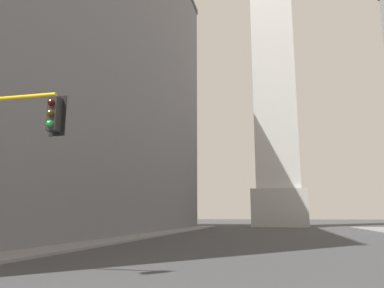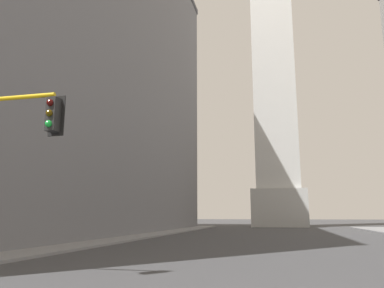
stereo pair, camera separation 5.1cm
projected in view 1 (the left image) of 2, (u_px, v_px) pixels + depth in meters
name	position (u px, v px, depth m)	size (l,w,h in m)	color
sidewalk_left	(90.00, 242.00, 27.58)	(5.00, 81.94, 0.15)	gray
building_left	(34.00, 50.00, 42.65)	(25.30, 60.21, 41.10)	slate
obelisk	(273.00, 52.00, 72.57)	(9.48, 9.48, 69.62)	silver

